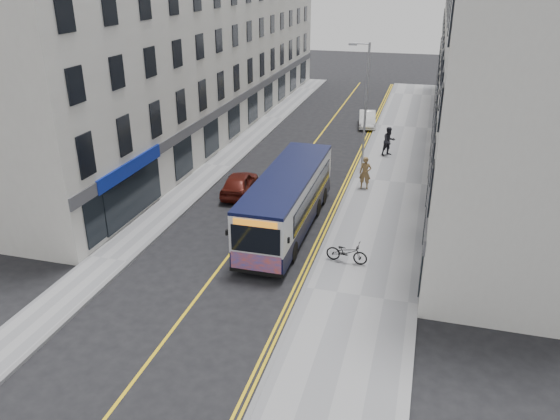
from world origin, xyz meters
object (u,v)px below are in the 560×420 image
Objects in this scene: bicycle at (347,252)px; pedestrian_near at (365,173)px; pedestrian_far at (389,141)px; car_maroon at (240,183)px; city_bus at (288,199)px; streetlamp at (365,103)px; car_white at (367,119)px.

pedestrian_near is at bearing 8.46° from bicycle.
car_maroon is (-7.63, -9.31, -0.45)m from pedestrian_far.
city_bus is at bearing 57.03° from bicycle.
pedestrian_near is at bearing -164.57° from car_maroon.
pedestrian_far is (0.75, 6.76, 0.04)m from pedestrian_near.
car_maroon is at bearing -135.21° from streetlamp.
pedestrian_far reaches higher than pedestrian_near.
streetlamp is at bearing 10.93° from bicycle.
bicycle is 0.93× the size of pedestrian_far.
car_maroon is (-5.20, -16.99, 0.05)m from car_white.
car_maroon is at bearing 135.43° from city_bus.
streetlamp is 2.05× the size of car_maroon.
bicycle is at bearing -38.89° from city_bus.
car_white is at bearing 67.81° from pedestrian_far.
pedestrian_near is 0.96× the size of pedestrian_far.
car_maroon is at bearing -114.75° from car_white.
streetlamp is 4.19× the size of pedestrian_near.
streetlamp is at bearing -154.39° from pedestrian_far.
car_white is at bearing 95.10° from streetlamp.
car_white is (-2.08, 23.55, 0.01)m from bicycle.
pedestrian_near is at bearing -136.11° from pedestrian_far.
bicycle is 15.89m from pedestrian_far.
city_bus is at bearing -114.96° from pedestrian_near.
pedestrian_far is 12.04m from car_maroon.
city_bus is 5.56× the size of bicycle.
city_bus is (-2.30, -9.94, -2.75)m from streetlamp.
car_white is (1.33, 20.80, -1.01)m from city_bus.
car_maroon is at bearing -159.33° from pedestrian_near.
pedestrian_far is 8.07m from car_white.
city_bus is 4.50m from bicycle.
bicycle is at bearing -131.01° from pedestrian_far.
pedestrian_near is 7.35m from car_maroon.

